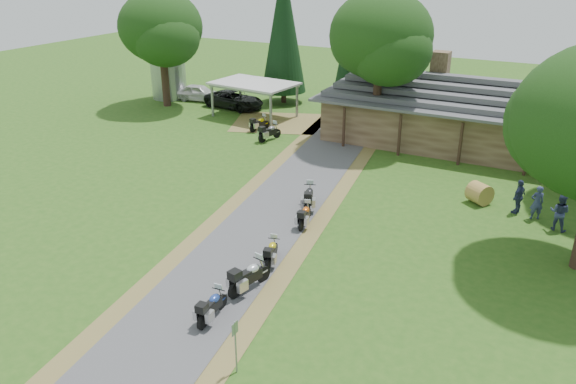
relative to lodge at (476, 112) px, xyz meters
The scene contains 23 objects.
ground 24.86m from the lodge, 104.04° to the right, with size 120.00×120.00×0.00m, color #2B5618.
driveway 21.17m from the lodge, 108.00° to the right, with size 46.00×46.00×0.00m, color #444446.
lodge is the anchor object (origin of this frame).
silo 28.04m from the lodge, behind, with size 3.20×3.20×6.50m, color gray.
carport 17.58m from the lodge, behind, with size 6.60×4.40×2.86m, color beige, non-canonical shape.
car_white_sedan 24.97m from the lodge, behind, with size 5.63×2.38×1.88m, color silver.
car_dark_suv 20.65m from the lodge, behind, with size 5.92×2.52×2.27m, color black.
motorcycle_row_a 26.02m from the lodge, 100.27° to the right, with size 1.75×0.57×1.20m, color #233E91, non-canonical shape.
motorcycle_row_b 23.70m from the lodge, 100.75° to the right, with size 2.04×0.67×1.40m, color #B5B8BD, non-canonical shape.
motorcycle_row_c 21.51m from the lodge, 102.60° to the right, with size 1.69×0.55×1.16m, color gold, non-canonical shape.
motorcycle_row_d 17.69m from the lodge, 106.52° to the right, with size 1.71×0.56×1.17m, color #DE5A12, non-canonical shape.
motorcycle_row_e 16.07m from the lodge, 110.93° to the right, with size 1.99×0.65×1.36m, color black, non-canonical shape.
motorcycle_carport_a 15.80m from the lodge, 165.90° to the right, with size 1.75×0.57×1.20m, color #ECDA01, non-canonical shape.
motorcycle_carport_b 14.56m from the lodge, 157.15° to the right, with size 1.95×0.64×1.33m, color slate, non-canonical shape.
person_a 12.04m from the lodge, 64.27° to the right, with size 0.61×0.44×2.13m, color navy.
person_b 13.28m from the lodge, 61.55° to the right, with size 0.63×0.46×2.23m, color navy.
person_c 11.37m from the lodge, 67.70° to the right, with size 0.62×0.45×2.18m, color navy.
hay_bale 10.50m from the lodge, 77.31° to the right, with size 1.15×1.15×1.05m, color olive.
sign_post 27.75m from the lodge, 94.67° to the right, with size 0.36×0.06×1.99m, color gray, non-canonical shape.
oak_lodge_left 7.81m from the lodge, 155.75° to the right, with size 6.92×6.92×12.22m, color #183610, non-canonical shape.
oak_silo 26.54m from the lodge, behind, with size 7.12×7.12×11.04m, color #183610, non-canonical shape.
cedar_near 10.98m from the lodge, 166.06° to the left, with size 3.57×3.57×11.69m, color black.
cedar_far 18.68m from the lodge, 164.81° to the left, with size 3.99×3.99×12.36m, color black.
Camera 1 is at (11.95, -15.75, 12.66)m, focal length 35.00 mm.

